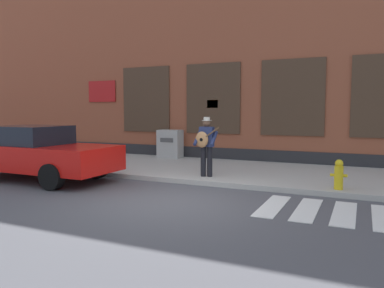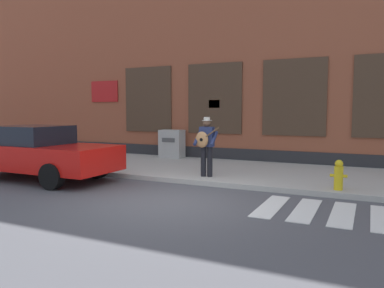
{
  "view_description": "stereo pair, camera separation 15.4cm",
  "coord_description": "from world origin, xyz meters",
  "px_view_note": "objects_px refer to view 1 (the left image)",
  "views": [
    {
      "loc": [
        3.75,
        -7.01,
        1.96
      ],
      "look_at": [
        -0.46,
        2.13,
        1.06
      ],
      "focal_mm": 35.0,
      "sensor_mm": 36.0,
      "label": 1
    },
    {
      "loc": [
        3.89,
        -6.95,
        1.96
      ],
      "look_at": [
        -0.46,
        2.13,
        1.06
      ],
      "focal_mm": 35.0,
      "sensor_mm": 36.0,
      "label": 2
    }
  ],
  "objects_px": {
    "utility_box": "(170,144)",
    "fire_hydrant": "(339,175)",
    "busker": "(206,143)",
    "red_car": "(37,153)"
  },
  "relations": [
    {
      "from": "utility_box",
      "to": "fire_hydrant",
      "type": "xyz_separation_m",
      "value": [
        6.34,
        -3.6,
        -0.19
      ]
    },
    {
      "from": "busker",
      "to": "fire_hydrant",
      "type": "height_order",
      "value": "busker"
    },
    {
      "from": "red_car",
      "to": "busker",
      "type": "height_order",
      "value": "busker"
    },
    {
      "from": "busker",
      "to": "red_car",
      "type": "bearing_deg",
      "value": -157.88
    },
    {
      "from": "fire_hydrant",
      "to": "busker",
      "type": "bearing_deg",
      "value": 175.53
    },
    {
      "from": "busker",
      "to": "utility_box",
      "type": "height_order",
      "value": "busker"
    },
    {
      "from": "red_car",
      "to": "fire_hydrant",
      "type": "relative_size",
      "value": 6.59
    },
    {
      "from": "busker",
      "to": "utility_box",
      "type": "bearing_deg",
      "value": 130.97
    },
    {
      "from": "busker",
      "to": "utility_box",
      "type": "xyz_separation_m",
      "value": [
        -2.89,
        3.33,
        -0.4
      ]
    },
    {
      "from": "utility_box",
      "to": "red_car",
      "type": "bearing_deg",
      "value": -106.45
    }
  ]
}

